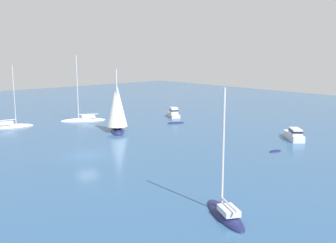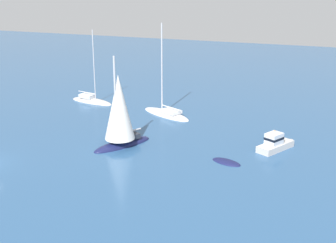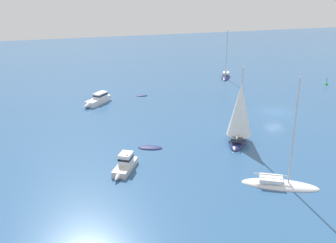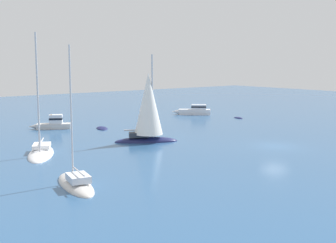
{
  "view_description": "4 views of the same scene",
  "coord_description": "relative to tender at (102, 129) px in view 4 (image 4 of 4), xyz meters",
  "views": [
    {
      "loc": [
        22.02,
        38.7,
        11.78
      ],
      "look_at": [
        -15.82,
        -3.87,
        1.45
      ],
      "focal_mm": 41.94,
      "sensor_mm": 36.0,
      "label": 1
    },
    {
      "loc": [
        -29.28,
        32.72,
        17.35
      ],
      "look_at": [
        -14.75,
        -9.44,
        2.81
      ],
      "focal_mm": 51.33,
      "sensor_mm": 36.0,
      "label": 2
    },
    {
      "loc": [
        -31.12,
        -51.43,
        19.93
      ],
      "look_at": [
        -18.14,
        -5.36,
        2.22
      ],
      "focal_mm": 44.0,
      "sensor_mm": 36.0,
      "label": 3
    },
    {
      "loc": [
        27.47,
        -35.58,
        8.5
      ],
      "look_at": [
        -16.23,
        -0.92,
        0.85
      ],
      "focal_mm": 47.21,
      "sensor_mm": 36.0,
      "label": 4
    }
  ],
  "objects": [
    {
      "name": "tender",
      "position": [
        0.0,
        0.0,
        0.0
      ],
      "size": [
        3.24,
        2.31,
        0.45
      ],
      "rotation": [
        0.0,
        0.0,
        2.78
      ],
      "color": "#191E4C",
      "rests_on": "ground"
    },
    {
      "name": "ground_plane",
      "position": [
        21.03,
        7.8,
        0.0
      ],
      "size": [
        160.0,
        160.0,
        0.0
      ],
      "primitive_type": "plane",
      "color": "#2D5684"
    },
    {
      "name": "sailboat_1",
      "position": [
        10.12,
        -12.23,
        0.15
      ],
      "size": [
        7.65,
        5.47,
        11.45
      ],
      "rotation": [
        0.0,
        0.0,
        5.8
      ],
      "color": "white",
      "rests_on": "ground"
    },
    {
      "name": "ketch",
      "position": [
        11.03,
        -0.76,
        3.29
      ],
      "size": [
        5.03,
        6.71,
        9.72
      ],
      "rotation": [
        0.0,
        0.0,
        1.04
      ],
      "color": "#191E4C",
      "rests_on": "ground"
    },
    {
      "name": "motor_cruiser",
      "position": [
        -3.87,
        -4.82,
        0.67
      ],
      "size": [
        3.51,
        5.08,
        1.9
      ],
      "rotation": [
        0.0,
        0.0,
        4.2
      ],
      "color": "silver",
      "rests_on": "ground"
    },
    {
      "name": "motor_cruiser_1",
      "position": [
        -3.93,
        19.16,
        0.65
      ],
      "size": [
        5.08,
        5.33,
        1.61
      ],
      "rotation": [
        0.0,
        0.0,
        3.96
      ],
      "color": "white",
      "rests_on": "ground"
    },
    {
      "name": "dinghy",
      "position": [
        3.65,
        21.3,
        0.0
      ],
      "size": [
        1.95,
        1.08,
        0.35
      ],
      "rotation": [
        0.0,
        0.0,
        3.01
      ],
      "color": "#191E4C",
      "rests_on": "ground"
    },
    {
      "name": "sloop",
      "position": [
        21.49,
        -14.45,
        0.12
      ],
      "size": [
        6.69,
        3.18,
        10.1
      ],
      "rotation": [
        0.0,
        0.0,
        2.93
      ],
      "color": "silver",
      "rests_on": "ground"
    }
  ]
}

